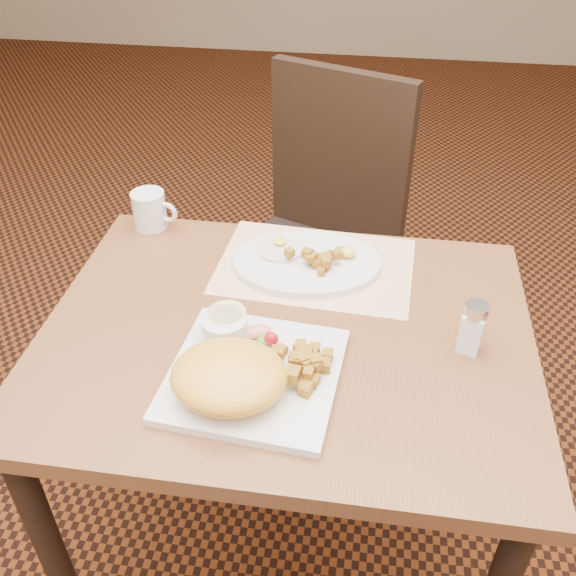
# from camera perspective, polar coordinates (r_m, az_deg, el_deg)

# --- Properties ---
(ground) EXTENTS (8.00, 8.00, 0.00)m
(ground) POSITION_cam_1_polar(r_m,az_deg,el_deg) (1.77, -0.12, -22.34)
(ground) COLOR black
(ground) RESTS_ON ground
(table) EXTENTS (0.90, 0.70, 0.75)m
(table) POSITION_cam_1_polar(r_m,az_deg,el_deg) (1.26, -0.15, -7.50)
(table) COLOR brown
(table) RESTS_ON ground
(chair_far) EXTENTS (0.55, 0.55, 0.97)m
(chair_far) POSITION_cam_1_polar(r_m,az_deg,el_deg) (1.86, 2.80, 5.21)
(chair_far) COLOR black
(chair_far) RESTS_ON ground
(placemat) EXTENTS (0.42, 0.30, 0.00)m
(placemat) POSITION_cam_1_polar(r_m,az_deg,el_deg) (1.34, 2.44, 1.96)
(placemat) COLOR white
(placemat) RESTS_ON table
(plate_square) EXTENTS (0.30, 0.30, 0.02)m
(plate_square) POSITION_cam_1_polar(r_m,az_deg,el_deg) (1.09, -3.02, -7.72)
(plate_square) COLOR silver
(plate_square) RESTS_ON table
(plate_oval) EXTENTS (0.33, 0.26, 0.02)m
(plate_oval) POSITION_cam_1_polar(r_m,az_deg,el_deg) (1.33, 1.72, 2.22)
(plate_oval) COLOR silver
(plate_oval) RESTS_ON placemat
(hollandaise_mound) EXTENTS (0.19, 0.17, 0.07)m
(hollandaise_mound) POSITION_cam_1_polar(r_m,az_deg,el_deg) (1.03, -5.37, -7.86)
(hollandaise_mound) COLOR gold
(hollandaise_mound) RESTS_ON plate_square
(ramekin) EXTENTS (0.08, 0.09, 0.05)m
(ramekin) POSITION_cam_1_polar(r_m,az_deg,el_deg) (1.13, -5.65, -3.44)
(ramekin) COLOR silver
(ramekin) RESTS_ON plate_square
(garnish_sq) EXTENTS (0.08, 0.06, 0.03)m
(garnish_sq) POSITION_cam_1_polar(r_m,az_deg,el_deg) (1.13, -2.40, -4.18)
(garnish_sq) COLOR #387223
(garnish_sq) RESTS_ON plate_square
(fried_egg) EXTENTS (0.10, 0.10, 0.02)m
(fried_egg) POSITION_cam_1_polar(r_m,az_deg,el_deg) (1.36, -0.70, 3.59)
(fried_egg) COLOR white
(fried_egg) RESTS_ON plate_oval
(garnish_ov) EXTENTS (0.05, 0.05, 0.02)m
(garnish_ov) POSITION_cam_1_polar(r_m,az_deg,el_deg) (1.34, 5.19, 3.22)
(garnish_ov) COLOR #387223
(garnish_ov) RESTS_ON plate_oval
(salt_shaker) EXTENTS (0.05, 0.05, 0.10)m
(salt_shaker) POSITION_cam_1_polar(r_m,az_deg,el_deg) (1.15, 16.09, -3.37)
(salt_shaker) COLOR white
(salt_shaker) RESTS_ON table
(coffee_mug) EXTENTS (0.11, 0.08, 0.08)m
(coffee_mug) POSITION_cam_1_polar(r_m,az_deg,el_deg) (1.48, -12.14, 6.81)
(coffee_mug) COLOR silver
(coffee_mug) RESTS_ON table
(home_fries_sq) EXTENTS (0.10, 0.13, 0.04)m
(home_fries_sq) POSITION_cam_1_polar(r_m,az_deg,el_deg) (1.07, 1.45, -6.61)
(home_fries_sq) COLOR #AB741B
(home_fries_sq) RESTS_ON plate_square
(home_fries_ov) EXTENTS (0.12, 0.08, 0.03)m
(home_fries_ov) POSITION_cam_1_polar(r_m,az_deg,el_deg) (1.31, 2.82, 2.51)
(home_fries_ov) COLOR #AB741B
(home_fries_ov) RESTS_ON plate_oval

